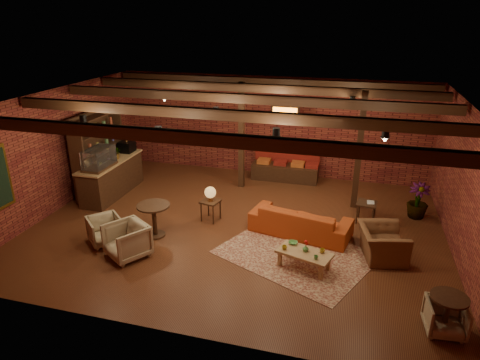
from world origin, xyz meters
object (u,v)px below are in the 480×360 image
(coffee_table, at_px, (304,253))
(plant_tall, at_px, (424,167))
(round_table_left, at_px, (154,215))
(side_table_book, at_px, (367,204))
(round_table_right, at_px, (447,309))
(sofa, at_px, (300,221))
(armchair_right, at_px, (383,238))
(armchair_a, at_px, (105,229))
(side_table_lamp, at_px, (210,195))
(armchair_b, at_px, (127,239))
(armchair_far, at_px, (446,317))

(coffee_table, bearing_deg, plant_tall, 51.43)
(round_table_left, height_order, side_table_book, round_table_left)
(round_table_right, bearing_deg, side_table_book, 108.26)
(sofa, relative_size, side_table_book, 4.27)
(armchair_right, bearing_deg, side_table_book, -1.58)
(armchair_a, bearing_deg, plant_tall, -22.32)
(armchair_a, xyz_separation_m, round_table_right, (7.15, -1.17, 0.12))
(armchair_a, bearing_deg, side_table_lamp, -5.92)
(side_table_lamp, relative_size, armchair_a, 1.29)
(side_table_lamp, distance_m, round_table_right, 5.93)
(armchair_a, bearing_deg, round_table_right, -56.68)
(sofa, distance_m, plant_tall, 3.46)
(armchair_a, bearing_deg, coffee_table, -45.36)
(coffee_table, bearing_deg, round_table_left, 173.01)
(side_table_lamp, relative_size, armchair_b, 1.09)
(sofa, relative_size, round_table_left, 2.94)
(armchair_right, distance_m, armchair_far, 2.40)
(side_table_lamp, height_order, round_table_right, side_table_lamp)
(sofa, bearing_deg, armchair_far, 146.68)
(sofa, relative_size, armchair_right, 2.23)
(coffee_table, bearing_deg, armchair_right, 28.74)
(side_table_lamp, height_order, round_table_left, side_table_lamp)
(armchair_b, relative_size, armchair_far, 1.33)
(side_table_book, bearing_deg, armchair_a, -155.03)
(sofa, xyz_separation_m, round_table_left, (-3.36, -1.03, 0.20))
(sofa, relative_size, armchair_far, 3.78)
(round_table_left, relative_size, armchair_b, 0.96)
(plant_tall, bearing_deg, sofa, -148.77)
(armchair_a, height_order, armchair_b, armchair_b)
(side_table_book, distance_m, round_table_right, 4.11)
(round_table_left, height_order, armchair_far, round_table_left)
(round_table_right, relative_size, plant_tall, 0.25)
(side_table_book, bearing_deg, armchair_far, -71.73)
(side_table_lamp, xyz_separation_m, side_table_book, (3.87, 0.97, -0.21))
(side_table_lamp, height_order, armchair_far, side_table_lamp)
(armchair_a, distance_m, armchair_b, 0.91)
(sofa, distance_m, armchair_right, 1.97)
(side_table_lamp, height_order, side_table_book, side_table_lamp)
(side_table_lamp, xyz_separation_m, armchair_a, (-1.99, -1.76, -0.35))
(armchair_a, xyz_separation_m, armchair_far, (7.15, -1.16, -0.04))
(side_table_book, height_order, plant_tall, plant_tall)
(sofa, bearing_deg, plant_tall, -137.27)
(round_table_right, bearing_deg, armchair_right, 113.35)
(side_table_lamp, relative_size, round_table_right, 1.29)
(armchair_b, height_order, plant_tall, plant_tall)
(side_table_lamp, distance_m, armchair_right, 4.27)
(armchair_a, relative_size, armchair_b, 0.85)
(coffee_table, relative_size, armchair_a, 1.73)
(armchair_a, distance_m, armchair_far, 7.24)
(sofa, relative_size, side_table_lamp, 2.59)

